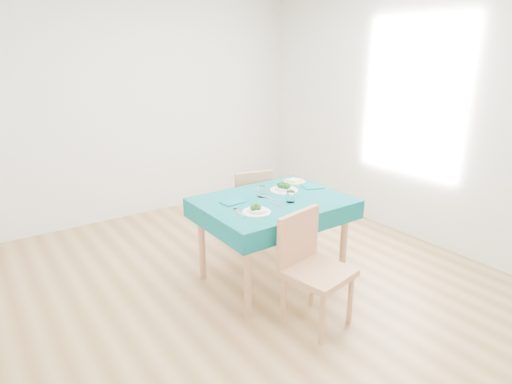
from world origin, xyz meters
TOP-DOWN VIEW (x-y plane):
  - room_shell at (0.00, 0.00)m, footprint 4.02×4.52m
  - table at (0.16, -0.02)m, footprint 1.23×0.93m
  - chair_near at (0.03, -0.74)m, footprint 0.51×0.54m
  - chair_far at (0.38, 0.69)m, footprint 0.48×0.51m
  - bowl_near at (-0.13, -0.20)m, footprint 0.23×0.23m
  - bowl_far at (0.38, 0.11)m, footprint 0.25×0.25m
  - fork_near at (-0.24, -0.12)m, footprint 0.06×0.20m
  - knife_near at (0.11, -0.13)m, footprint 0.03×0.23m
  - fork_far at (0.15, 0.07)m, footprint 0.05×0.20m
  - knife_far at (0.64, 0.08)m, footprint 0.04×0.20m
  - napkin_near at (-0.16, 0.11)m, footprint 0.20×0.15m
  - napkin_far at (0.67, 0.03)m, footprint 0.21×0.18m
  - tumbler_center at (0.13, 0.10)m, footprint 0.07×0.07m
  - tumbler_side at (0.24, -0.15)m, footprint 0.07×0.07m
  - side_plate at (0.64, 0.26)m, footprint 0.21×0.21m
  - bread_slice at (0.64, 0.26)m, footprint 0.13×0.13m

SIDE VIEW (x-z plane):
  - table at x=0.16m, z-range 0.00..0.76m
  - chair_far at x=0.38m, z-range 0.00..0.98m
  - chair_near at x=0.03m, z-range 0.00..1.08m
  - knife_far at x=0.64m, z-range 0.76..0.76m
  - fork_far at x=0.15m, z-range 0.76..0.76m
  - knife_near at x=0.11m, z-range 0.76..0.76m
  - fork_near at x=-0.24m, z-range 0.76..0.76m
  - side_plate at x=0.64m, z-range 0.76..0.77m
  - napkin_far at x=0.67m, z-range 0.76..0.77m
  - napkin_near at x=-0.16m, z-range 0.76..0.77m
  - bread_slice at x=0.64m, z-range 0.77..0.78m
  - bowl_near at x=-0.13m, z-range 0.76..0.83m
  - bowl_far at x=0.38m, z-range 0.76..0.83m
  - tumbler_side at x=0.24m, z-range 0.76..0.85m
  - tumbler_center at x=0.13m, z-range 0.76..0.85m
  - room_shell at x=0.00m, z-range -0.02..2.71m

